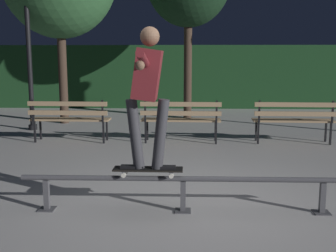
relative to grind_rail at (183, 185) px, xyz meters
The scene contains 9 objects.
ground_plane 0.39m from the grind_rail, 90.00° to the left, with size 90.00×90.00×0.00m, color #ADAAA8.
hedge_backdrop 10.02m from the grind_rail, 90.00° to the left, with size 24.00×1.20×2.07m, color #193D1E.
grind_rail is the anchor object (origin of this frame).
skateboard 0.43m from the grind_rail, behind, with size 0.78×0.21×0.09m.
skateboarder 1.17m from the grind_rail, behind, with size 0.62×1.41×1.56m.
park_bench_leftmost 4.46m from the grind_rail, 120.92° to the left, with size 1.61×0.47×0.88m.
park_bench_left_center 3.83m from the grind_rail, 90.64° to the left, with size 1.61×0.47×0.88m.
park_bench_right_center 4.42m from the grind_rail, 60.04° to the left, with size 1.61×0.47×0.88m.
lamp_post_left 6.70m from the grind_rail, 124.18° to the left, with size 0.32×0.32×3.90m.
Camera 1 is at (-0.01, -4.87, 1.76)m, focal length 45.66 mm.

